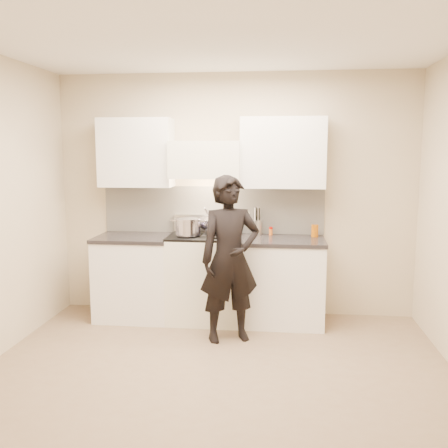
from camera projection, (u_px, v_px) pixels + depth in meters
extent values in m
plane|color=#836E55|center=(215.00, 378.00, 4.09)|extent=(4.00, 4.00, 0.00)
cube|color=#C6B496|center=(235.00, 195.00, 5.62)|extent=(4.00, 0.04, 2.70)
cube|color=#C6B496|center=(163.00, 266.00, 2.18)|extent=(4.00, 0.04, 2.70)
cube|color=silver|center=(214.00, 36.00, 3.70)|extent=(4.00, 3.50, 0.02)
cube|color=beige|center=(213.00, 210.00, 5.66)|extent=(2.50, 0.02, 0.53)
cube|color=#BABABA|center=(208.00, 224.00, 5.65)|extent=(0.76, 0.08, 0.20)
cube|color=white|center=(206.00, 160.00, 5.40)|extent=(0.76, 0.40, 0.40)
cylinder|color=silver|center=(203.00, 177.00, 5.24)|extent=(0.66, 0.02, 0.02)
cube|color=white|center=(283.00, 153.00, 5.33)|extent=(0.90, 0.33, 0.75)
cube|color=white|center=(136.00, 153.00, 5.51)|extent=(0.80, 0.33, 0.75)
cube|color=beige|center=(246.00, 218.00, 5.62)|extent=(0.08, 0.01, 0.12)
cube|color=white|center=(205.00, 279.00, 5.46)|extent=(0.76, 0.65, 0.92)
cube|color=black|center=(204.00, 236.00, 5.39)|extent=(0.76, 0.65, 0.02)
cube|color=#B3B3BB|center=(220.00, 233.00, 5.49)|extent=(0.36, 0.34, 0.01)
cylinder|color=silver|center=(200.00, 255.00, 5.12)|extent=(0.62, 0.02, 0.02)
cylinder|color=black|center=(185.00, 236.00, 5.26)|extent=(0.18, 0.18, 0.01)
cylinder|color=black|center=(219.00, 237.00, 5.22)|extent=(0.18, 0.18, 0.01)
cylinder|color=black|center=(190.00, 232.00, 5.56)|extent=(0.18, 0.18, 0.01)
cylinder|color=black|center=(222.00, 232.00, 5.52)|extent=(0.18, 0.18, 0.01)
cube|color=white|center=(281.00, 283.00, 5.37)|extent=(0.90, 0.65, 0.88)
cube|color=black|center=(281.00, 241.00, 5.31)|extent=(0.92, 0.67, 0.04)
cube|color=white|center=(135.00, 278.00, 5.55)|extent=(0.80, 0.65, 0.88)
cube|color=black|center=(134.00, 238.00, 5.48)|extent=(0.82, 0.67, 0.04)
ellipsoid|color=silver|center=(215.00, 223.00, 5.45)|extent=(0.37, 0.37, 0.20)
torus|color=silver|center=(215.00, 219.00, 5.45)|extent=(0.38, 0.38, 0.02)
ellipsoid|color=#C0B489|center=(215.00, 224.00, 5.45)|extent=(0.21, 0.21, 0.09)
cylinder|color=white|center=(209.00, 215.00, 5.30)|extent=(0.07, 0.27, 0.20)
cylinder|color=silver|center=(188.00, 227.00, 5.30)|extent=(0.27, 0.27, 0.18)
cube|color=silver|center=(173.00, 220.00, 5.31)|extent=(0.06, 0.03, 0.01)
cube|color=silver|center=(203.00, 221.00, 5.27)|extent=(0.06, 0.03, 0.01)
cylinder|color=#BABABA|center=(257.00, 227.00, 5.56)|extent=(0.11, 0.11, 0.16)
cylinder|color=black|center=(259.00, 220.00, 5.54)|extent=(0.01, 0.01, 0.28)
cylinder|color=white|center=(259.00, 220.00, 5.56)|extent=(0.01, 0.01, 0.28)
cylinder|color=#BABABA|center=(257.00, 220.00, 5.57)|extent=(0.01, 0.01, 0.28)
cylinder|color=black|center=(256.00, 220.00, 5.57)|extent=(0.01, 0.01, 0.28)
cylinder|color=#BABABA|center=(255.00, 220.00, 5.55)|extent=(0.01, 0.01, 0.28)
cylinder|color=white|center=(255.00, 220.00, 5.53)|extent=(0.01, 0.01, 0.28)
cylinder|color=black|center=(256.00, 221.00, 5.52)|extent=(0.01, 0.01, 0.28)
cylinder|color=#BABABA|center=(258.00, 220.00, 5.53)|extent=(0.01, 0.01, 0.28)
cylinder|color=orange|center=(271.00, 232.00, 5.54)|extent=(0.04, 0.04, 0.07)
cylinder|color=#D20A00|center=(271.00, 228.00, 5.53)|extent=(0.04, 0.04, 0.02)
cylinder|color=#A75205|center=(315.00, 231.00, 5.41)|extent=(0.08, 0.08, 0.13)
imported|color=black|center=(230.00, 259.00, 4.82)|extent=(0.69, 0.58, 1.62)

